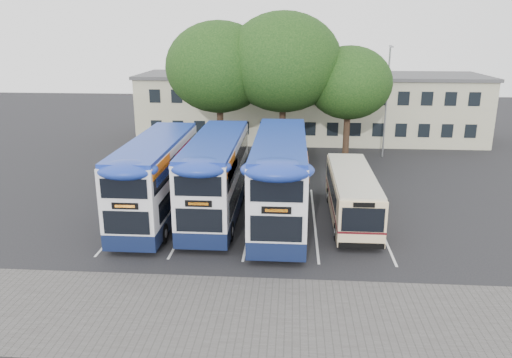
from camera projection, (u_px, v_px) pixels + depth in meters
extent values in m
plane|color=black|center=(324.00, 260.00, 23.19)|extent=(120.00, 120.00, 0.00)
cube|color=#595654|center=(277.00, 317.00, 18.56)|extent=(40.00, 6.00, 0.01)
cube|color=silver|center=(131.00, 215.00, 28.72)|extent=(0.12, 11.00, 0.01)
cube|color=silver|center=(191.00, 217.00, 28.47)|extent=(0.12, 11.00, 0.01)
cube|color=silver|center=(252.00, 218.00, 28.23)|extent=(0.12, 11.00, 0.01)
cube|color=silver|center=(314.00, 220.00, 27.98)|extent=(0.12, 11.00, 0.01)
cube|color=silver|center=(377.00, 222.00, 27.73)|extent=(0.12, 11.00, 0.01)
cube|color=#B3AF90|center=(309.00, 108.00, 48.10)|extent=(32.00, 8.00, 6.00)
cube|color=#4C4C4F|center=(310.00, 76.00, 47.22)|extent=(32.40, 8.40, 0.30)
cube|color=black|center=(310.00, 129.00, 44.64)|extent=(30.00, 0.06, 1.20)
cube|color=black|center=(311.00, 98.00, 43.83)|extent=(30.00, 0.06, 1.20)
cylinder|color=gray|center=(386.00, 103.00, 40.56)|extent=(0.14, 0.14, 9.00)
cube|color=gray|center=(391.00, 46.00, 39.26)|extent=(0.12, 0.80, 0.12)
cube|color=gray|center=(391.00, 47.00, 38.89)|extent=(0.25, 0.50, 0.12)
cylinder|color=black|center=(220.00, 127.00, 39.92)|extent=(0.50, 0.50, 5.49)
ellipsoid|color=black|center=(219.00, 67.00, 38.55)|extent=(8.24, 8.24, 7.01)
cylinder|color=black|center=(282.00, 127.00, 39.23)|extent=(0.50, 0.50, 5.79)
ellipsoid|color=black|center=(283.00, 62.00, 37.79)|extent=(8.85, 8.85, 7.52)
cylinder|color=black|center=(346.00, 135.00, 39.08)|extent=(0.50, 0.50, 4.68)
ellipsoid|color=black|center=(349.00, 83.00, 37.92)|extent=(6.52, 6.52, 5.54)
cube|color=#101A3D|center=(158.00, 205.00, 28.27)|extent=(2.56, 10.73, 0.82)
cube|color=silver|center=(156.00, 171.00, 27.70)|extent=(2.56, 10.73, 3.17)
cube|color=#1A349D|center=(155.00, 143.00, 27.23)|extent=(2.50, 10.52, 0.31)
cube|color=black|center=(159.00, 185.00, 28.24)|extent=(2.60, 9.51, 1.02)
cube|color=black|center=(156.00, 159.00, 27.49)|extent=(2.60, 10.12, 0.92)
cube|color=orange|center=(162.00, 166.00, 23.87)|extent=(0.02, 3.27, 0.56)
cube|color=black|center=(125.00, 206.00, 22.58)|extent=(1.23, 0.06, 0.31)
cylinder|color=black|center=(153.00, 191.00, 31.39)|extent=(0.31, 1.02, 1.02)
cylinder|color=black|center=(190.00, 192.00, 31.23)|extent=(0.31, 1.02, 1.02)
cylinder|color=black|center=(118.00, 232.00, 25.05)|extent=(0.31, 1.02, 1.02)
cylinder|color=black|center=(163.00, 233.00, 24.89)|extent=(0.31, 1.02, 1.02)
cube|color=red|center=(184.00, 154.00, 28.62)|extent=(0.02, 4.09, 0.87)
cube|color=#101A3D|center=(217.00, 203.00, 28.56)|extent=(2.59, 10.86, 0.83)
cube|color=silver|center=(216.00, 169.00, 27.98)|extent=(2.59, 10.86, 3.21)
cube|color=#1A349D|center=(216.00, 140.00, 27.50)|extent=(2.53, 10.64, 0.31)
cube|color=black|center=(217.00, 183.00, 28.53)|extent=(2.63, 9.62, 1.03)
cube|color=black|center=(216.00, 157.00, 27.77)|extent=(2.63, 10.24, 0.93)
cube|color=orange|center=(231.00, 164.00, 24.11)|extent=(0.02, 3.31, 0.57)
cube|color=black|center=(198.00, 204.00, 22.80)|extent=(1.24, 0.06, 0.31)
cylinder|color=black|center=(206.00, 189.00, 31.71)|extent=(0.31, 1.03, 1.03)
cylinder|color=black|center=(243.00, 190.00, 31.55)|extent=(0.31, 1.03, 1.03)
cylinder|color=black|center=(184.00, 230.00, 25.30)|extent=(0.31, 1.03, 1.03)
cylinder|color=black|center=(230.00, 231.00, 25.13)|extent=(0.31, 1.03, 1.03)
cube|color=#101A3D|center=(279.00, 208.00, 27.63)|extent=(2.72, 11.42, 0.87)
cube|color=silver|center=(280.00, 172.00, 27.01)|extent=(2.72, 11.42, 3.37)
cube|color=#1A349D|center=(280.00, 140.00, 26.51)|extent=(2.67, 11.19, 0.33)
cube|color=black|center=(280.00, 186.00, 27.59)|extent=(2.76, 10.12, 1.09)
cube|color=black|center=(280.00, 158.00, 26.79)|extent=(2.76, 10.77, 0.98)
cube|color=orange|center=(308.00, 166.00, 22.94)|extent=(0.02, 3.48, 0.60)
cube|color=black|center=(276.00, 210.00, 21.56)|extent=(1.31, 0.06, 0.33)
cylinder|color=black|center=(261.00, 193.00, 30.95)|extent=(0.33, 1.09, 1.09)
cylinder|color=black|center=(301.00, 194.00, 30.77)|extent=(0.33, 1.09, 1.09)
cylinder|color=black|center=(252.00, 239.00, 24.19)|extent=(0.33, 1.09, 1.09)
cylinder|color=black|center=(303.00, 240.00, 24.02)|extent=(0.33, 1.09, 1.09)
cube|color=beige|center=(352.00, 195.00, 27.77)|extent=(2.27, 9.08, 2.32)
cube|color=beige|center=(353.00, 174.00, 27.42)|extent=(2.18, 8.72, 0.18)
cube|color=black|center=(351.00, 186.00, 28.09)|extent=(2.31, 7.26, 0.82)
cube|color=#571117|center=(352.00, 201.00, 27.88)|extent=(2.30, 9.10, 0.11)
cube|color=black|center=(363.00, 220.00, 23.33)|extent=(2.00, 0.06, 1.18)
cylinder|color=black|center=(337.00, 232.00, 25.18)|extent=(0.27, 0.91, 0.91)
cylinder|color=black|center=(378.00, 233.00, 25.04)|extent=(0.27, 0.91, 0.91)
cylinder|color=black|center=(329.00, 195.00, 30.73)|extent=(0.27, 0.91, 0.91)
cylinder|color=black|center=(363.00, 196.00, 30.58)|extent=(0.27, 0.91, 0.91)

